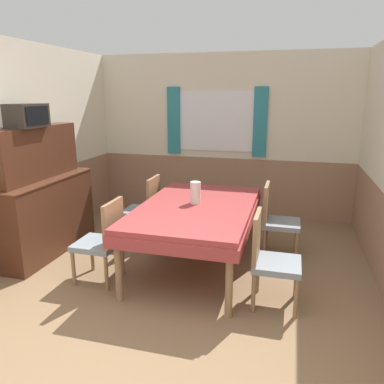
# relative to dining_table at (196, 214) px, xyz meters

# --- Properties ---
(wall_back) EXTENTS (4.55, 0.10, 2.60)m
(wall_back) POSITION_rel_dining_table_xyz_m (-0.11, 2.11, 0.66)
(wall_back) COLOR silver
(wall_back) RESTS_ON ground_plane
(wall_left) EXTENTS (0.05, 4.44, 2.60)m
(wall_left) POSITION_rel_dining_table_xyz_m (-2.20, 0.07, 0.65)
(wall_left) COLOR silver
(wall_left) RESTS_ON ground_plane
(dining_table) EXTENTS (1.27, 2.02, 0.75)m
(dining_table) POSITION_rel_dining_table_xyz_m (0.00, 0.00, 0.00)
(dining_table) COLOR #9E3838
(dining_table) RESTS_ON ground_plane
(chair_right_far) EXTENTS (0.44, 0.44, 0.91)m
(chair_right_far) POSITION_rel_dining_table_xyz_m (0.87, 0.59, -0.17)
(chair_right_far) COLOR #93704C
(chair_right_far) RESTS_ON ground_plane
(chair_left_near) EXTENTS (0.44, 0.44, 0.91)m
(chair_left_near) POSITION_rel_dining_table_xyz_m (-0.87, -0.59, -0.17)
(chair_left_near) COLOR #93704C
(chair_left_near) RESTS_ON ground_plane
(chair_right_near) EXTENTS (0.44, 0.44, 0.91)m
(chair_right_near) POSITION_rel_dining_table_xyz_m (0.87, -0.59, -0.17)
(chair_right_near) COLOR #93704C
(chair_right_near) RESTS_ON ground_plane
(chair_left_far) EXTENTS (0.44, 0.44, 0.91)m
(chair_left_far) POSITION_rel_dining_table_xyz_m (-0.87, 0.59, -0.17)
(chair_left_far) COLOR #93704C
(chair_left_far) RESTS_ON ground_plane
(sideboard) EXTENTS (0.46, 1.53, 1.60)m
(sideboard) POSITION_rel_dining_table_xyz_m (-1.95, -0.07, 0.03)
(sideboard) COLOR #4C2819
(sideboard) RESTS_ON ground_plane
(tv) EXTENTS (0.29, 0.47, 0.27)m
(tv) POSITION_rel_dining_table_xyz_m (-1.95, -0.20, 1.08)
(tv) COLOR #2D2823
(tv) RESTS_ON sideboard
(vase) EXTENTS (0.12, 0.12, 0.25)m
(vase) POSITION_rel_dining_table_xyz_m (-0.03, 0.08, 0.23)
(vase) COLOR silver
(vase) RESTS_ON dining_table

